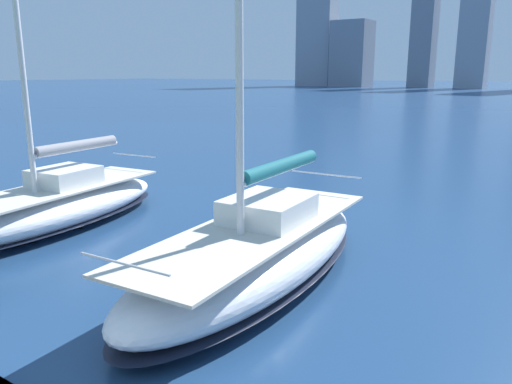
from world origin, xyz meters
TOP-DOWN VIEW (x-y plane):
  - sailboat_teal at (0.62, -7.12)m, footprint 3.29×8.88m
  - sailboat_grey at (8.14, -7.23)m, footprint 3.46×8.49m

SIDE VIEW (x-z plane):
  - sailboat_grey at x=8.14m, z-range -5.01..6.42m
  - sailboat_teal at x=0.62m, z-range -4.05..5.52m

